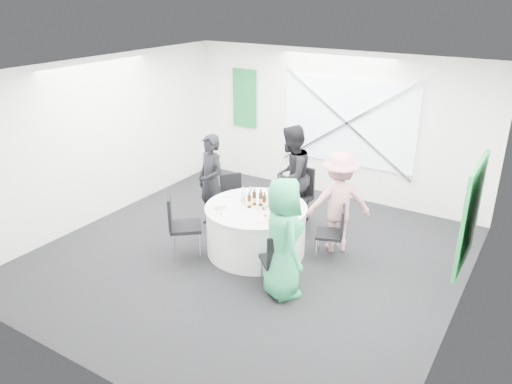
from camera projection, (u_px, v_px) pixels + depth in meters
The scene contains 47 objects.
floor at pixel (249, 256), 7.69m from camera, with size 6.00×6.00×0.00m, color black.
ceiling at pixel (248, 72), 6.62m from camera, with size 6.00×6.00×0.00m, color white.
wall_back at pixel (334, 125), 9.51m from camera, with size 6.00×6.00×0.00m, color white.
wall_front at pixel (81, 261), 4.81m from camera, with size 6.00×6.00×0.00m, color white.
wall_left at pixel (103, 139), 8.62m from camera, with size 6.00×6.00×0.00m, color white.
wall_right at pixel (469, 218), 5.69m from camera, with size 6.00×6.00×0.00m, color white.
window_panel at pixel (348, 123), 9.29m from camera, with size 2.60×0.03×1.60m, color white.
window_brace_a at pixel (347, 123), 9.26m from camera, with size 0.05×0.05×3.16m, color silver.
window_brace_b at pixel (347, 123), 9.26m from camera, with size 0.05×0.05×3.16m, color silver.
green_banner at pixel (244, 98), 10.33m from camera, with size 0.55×0.04×1.20m, color #125C28.
green_sign at pixel (471, 214), 6.27m from camera, with size 0.05×1.20×1.40m, color #167E33.
banquet_table at pixel (256, 229), 7.70m from camera, with size 1.56×1.56×0.76m.
chair_back at pixel (299, 192), 8.53m from camera, with size 0.50×0.51×1.02m.
chair_back_left at pixel (233, 196), 8.60m from camera, with size 0.56×0.56×0.88m.
chair_back_right at pixel (335, 230), 7.41m from camera, with size 0.51×0.50×0.86m.
chair_front_right at pixel (278, 258), 6.64m from camera, with size 0.56×0.56×0.87m.
chair_front_left at pixel (179, 221), 7.46m from camera, with size 0.66×0.65×1.02m.
person_man_back_left at pixel (211, 182), 8.39m from camera, with size 0.59×0.39×1.62m, color black.
person_man_back at pixel (291, 176), 8.41m from camera, with size 0.86×0.47×1.76m, color black.
person_woman_pink at pixel (338, 202), 7.62m from camera, with size 1.03×0.48×1.60m, color #D0868B.
person_woman_green at pixel (283, 238), 6.47m from camera, with size 0.81×0.53×1.66m, color #2BA064.
plate_back at pixel (273, 193), 8.04m from camera, with size 0.28×0.28×0.01m.
plate_back_left at pixel (243, 192), 8.08m from camera, with size 0.25×0.25×0.01m.
plate_back_right at pixel (292, 204), 7.61m from camera, with size 0.28×0.28×0.04m.
plate_front_right at pixel (272, 220), 7.10m from camera, with size 0.28×0.28×0.04m.
plate_front_left at pixel (222, 206), 7.56m from camera, with size 0.27×0.27×0.01m.
napkin at pixel (220, 206), 7.50m from camera, with size 0.18×0.12×0.05m, color silver.
beer_bottle_a at pixel (254, 199), 7.58m from camera, with size 0.06×0.06×0.27m.
beer_bottle_b at pixel (261, 199), 7.56m from camera, with size 0.06×0.06×0.27m.
beer_bottle_c at pixel (264, 203), 7.43m from camera, with size 0.06×0.06×0.27m.
beer_bottle_d at pixel (249, 202), 7.49m from camera, with size 0.06×0.06×0.25m.
green_water_bottle at pixel (270, 200), 7.52m from camera, with size 0.08×0.08×0.29m.
clear_water_bottle at pixel (243, 198), 7.59m from camera, with size 0.08×0.08×0.28m.
wine_glass_a at pixel (265, 208), 7.20m from camera, with size 0.07×0.07×0.17m.
wine_glass_b at pixel (250, 190), 7.84m from camera, with size 0.07×0.07×0.17m.
wine_glass_c at pixel (277, 202), 7.39m from camera, with size 0.07×0.07×0.17m.
wine_glass_d at pixel (269, 191), 7.81m from camera, with size 0.07×0.07×0.17m.
fork_a at pixel (252, 192), 8.09m from camera, with size 0.01×0.15×0.01m, color silver.
knife_a at pixel (228, 197), 7.90m from camera, with size 0.01×0.15×0.01m, color silver.
fork_b at pixel (284, 197), 7.90m from camera, with size 0.01×0.15×0.01m, color silver.
knife_b at pixel (266, 192), 8.07m from camera, with size 0.01×0.15×0.01m, color silver.
fork_c at pixel (219, 205), 7.61m from camera, with size 0.01×0.15×0.01m, color silver.
knife_c at pixel (221, 214), 7.32m from camera, with size 0.01×0.15×0.01m, color silver.
fork_d at pixel (294, 210), 7.44m from camera, with size 0.01×0.15×0.01m, color silver.
knife_d at pixel (293, 203), 7.67m from camera, with size 0.01×0.15×0.01m, color silver.
fork_e at pixel (260, 223), 7.03m from camera, with size 0.01×0.15×0.01m, color silver.
knife_e at pixel (280, 220), 7.13m from camera, with size 0.01×0.15×0.01m, color silver.
Camera 1 is at (3.65, -5.65, 3.85)m, focal length 35.00 mm.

